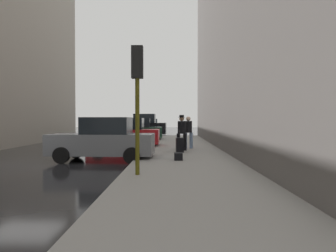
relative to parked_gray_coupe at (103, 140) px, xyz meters
name	(u,v)px	position (x,y,z in m)	size (l,w,h in m)	color
ground_plane	(25,165)	(-2.65, -1.35, -0.85)	(120.00, 120.00, 0.00)	black
sidewalk	(186,163)	(3.35, -1.35, -0.77)	(4.00, 40.00, 0.15)	gray
parked_gray_coupe	(103,140)	(0.00, 0.00, 0.00)	(4.26, 2.16, 1.79)	slate
parked_red_hatchback	(125,134)	(0.00, 6.16, 0.00)	(4.21, 2.08, 1.79)	#B2191E
parked_dark_green_sedan	(136,130)	(0.00, 12.44, 0.00)	(4.26, 2.17, 1.79)	#193828
parked_black_suv	(143,126)	(0.00, 18.84, 0.18)	(4.64, 2.15, 2.25)	black
parked_silver_sedan	(148,127)	(0.00, 25.50, 0.00)	(4.22, 2.10, 1.79)	#B7BABF
fire_hydrant	(149,147)	(1.80, 0.86, -0.35)	(0.42, 0.22, 0.70)	red
traffic_light	(137,82)	(1.85, -4.25, 1.91)	(0.32, 0.32, 3.60)	#514C0F
pedestrian_with_fedora	(182,131)	(3.32, 2.93, 0.29)	(0.51, 0.41, 1.78)	black
pedestrian_in_jeans	(188,131)	(3.71, 4.17, 0.26)	(0.53, 0.47, 1.71)	#728CB2
rolling_suitcase	(180,145)	(3.20, 2.13, -0.36)	(0.39, 0.58, 1.04)	black
duffel_bag	(178,156)	(3.07, -0.94, -0.56)	(0.32, 0.44, 0.28)	black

